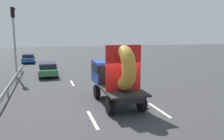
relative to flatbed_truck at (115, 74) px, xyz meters
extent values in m
plane|color=#38383A|center=(-0.11, -1.10, -1.67)|extent=(120.00, 120.00, 0.00)
cylinder|color=black|center=(-0.85, 1.10, -1.24)|extent=(0.28, 0.85, 0.85)
cylinder|color=black|center=(0.85, 1.10, -1.24)|extent=(0.28, 0.85, 0.85)
cylinder|color=black|center=(-0.85, -1.89, -1.24)|extent=(0.28, 0.85, 0.85)
cylinder|color=black|center=(0.85, -1.89, -1.24)|extent=(0.28, 0.85, 0.85)
cube|color=black|center=(0.00, -0.35, -0.82)|extent=(1.30, 4.83, 0.25)
cube|color=navy|center=(0.00, 1.10, -0.02)|extent=(2.00, 1.93, 1.35)
cube|color=black|center=(0.00, 1.05, 0.28)|extent=(2.02, 1.83, 0.44)
cube|color=black|center=(0.00, -1.31, -0.65)|extent=(2.00, 2.90, 0.10)
cube|color=black|center=(0.00, 0.09, -0.05)|extent=(1.80, 0.08, 1.10)
torus|color=#B7842D|center=(0.00, -1.46, 0.58)|extent=(0.70, 2.35, 2.35)
cube|color=red|center=(0.00, -1.46, 0.58)|extent=(1.90, 0.03, 2.35)
cylinder|color=black|center=(-4.37, 10.96, -1.37)|extent=(0.20, 0.59, 0.59)
cylinder|color=black|center=(-2.92, 10.96, -1.37)|extent=(0.20, 0.59, 0.59)
cylinder|color=black|center=(-4.37, 8.47, -1.37)|extent=(0.20, 0.59, 0.59)
cylinder|color=black|center=(-2.92, 8.47, -1.37)|extent=(0.20, 0.59, 0.59)
cube|color=#33723F|center=(-3.64, 9.72, -1.12)|extent=(1.67, 3.89, 0.51)
cube|color=black|center=(-3.64, 9.62, -0.63)|extent=(1.50, 2.18, 0.46)
cylinder|color=gray|center=(-6.41, 9.80, 1.01)|extent=(0.16, 0.16, 5.34)
cube|color=black|center=(-6.41, 9.80, 4.13)|extent=(0.30, 0.36, 0.90)
sphere|color=red|center=(-6.24, 9.80, 4.41)|extent=(0.20, 0.20, 0.20)
cube|color=gray|center=(-6.18, 5.02, -1.12)|extent=(0.06, 17.36, 0.32)
cylinder|color=slate|center=(-6.18, 2.85, -1.39)|extent=(0.10, 0.10, 0.55)
cylinder|color=slate|center=(-6.18, 7.19, -1.39)|extent=(0.10, 0.10, 0.55)
cylinder|color=slate|center=(-6.18, 11.53, -1.39)|extent=(0.10, 0.10, 0.55)
cube|color=beige|center=(-1.82, -2.35, -1.66)|extent=(0.16, 2.40, 0.01)
cube|color=beige|center=(-1.82, 5.96, -1.66)|extent=(0.16, 2.04, 0.01)
cube|color=beige|center=(1.82, -1.98, -1.66)|extent=(0.16, 2.43, 0.01)
cube|color=beige|center=(1.82, 5.49, -1.66)|extent=(0.16, 2.75, 0.01)
cylinder|color=black|center=(-6.74, 21.86, -1.39)|extent=(0.19, 0.56, 0.56)
cylinder|color=black|center=(-5.37, 21.86, -1.39)|extent=(0.19, 0.56, 0.56)
cylinder|color=black|center=(-6.74, 19.50, -1.39)|extent=(0.19, 0.56, 0.56)
cylinder|color=black|center=(-5.37, 19.50, -1.39)|extent=(0.19, 0.56, 0.56)
cube|color=#194C99|center=(-6.05, 20.68, -1.14)|extent=(1.58, 3.69, 0.48)
cube|color=black|center=(-6.05, 20.59, -0.68)|extent=(1.42, 2.07, 0.44)
camera|label=1|loc=(-3.81, -12.47, 2.34)|focal=36.92mm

